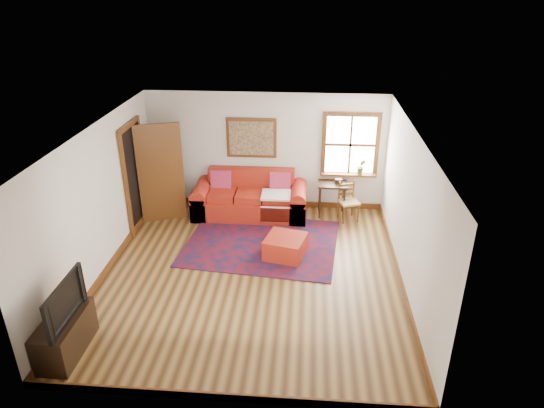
# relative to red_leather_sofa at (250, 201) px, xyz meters

# --- Properties ---
(ground) EXTENTS (5.50, 5.50, 0.00)m
(ground) POSITION_rel_red_leather_sofa_xyz_m (0.29, -2.29, -0.31)
(ground) COLOR #472C13
(ground) RESTS_ON ground
(room_envelope) EXTENTS (5.04, 5.54, 2.52)m
(room_envelope) POSITION_rel_red_leather_sofa_xyz_m (0.29, -2.28, 1.34)
(room_envelope) COLOR silver
(room_envelope) RESTS_ON ground
(window) EXTENTS (1.18, 0.20, 1.38)m
(window) POSITION_rel_red_leather_sofa_xyz_m (2.07, 0.41, 1.01)
(window) COLOR white
(window) RESTS_ON ground
(doorway) EXTENTS (0.89, 1.08, 2.14)m
(doorway) POSITION_rel_red_leather_sofa_xyz_m (-1.91, -0.51, 0.76)
(doorway) COLOR black
(doorway) RESTS_ON ground
(framed_artwork) EXTENTS (1.05, 0.07, 0.85)m
(framed_artwork) POSITION_rel_red_leather_sofa_xyz_m (-0.01, 0.42, 1.24)
(framed_artwork) COLOR #5F3414
(framed_artwork) RESTS_ON ground
(persian_rug) EXTENTS (3.02, 2.52, 0.02)m
(persian_rug) POSITION_rel_red_leather_sofa_xyz_m (0.36, -1.24, -0.30)
(persian_rug) COLOR #5F0D16
(persian_rug) RESTS_ON ground
(red_leather_sofa) EXTENTS (2.36, 0.97, 0.92)m
(red_leather_sofa) POSITION_rel_red_leather_sofa_xyz_m (0.00, 0.00, 0.00)
(red_leather_sofa) COLOR #A82415
(red_leather_sofa) RESTS_ON ground
(red_ottoman) EXTENTS (0.81, 0.81, 0.38)m
(red_ottoman) POSITION_rel_red_leather_sofa_xyz_m (0.83, -1.66, -0.11)
(red_ottoman) COLOR #A82415
(red_ottoman) RESTS_ON ground
(side_table) EXTENTS (0.60, 0.45, 0.72)m
(side_table) POSITION_rel_red_leather_sofa_xyz_m (1.71, 0.09, 0.29)
(side_table) COLOR black
(side_table) RESTS_ON ground
(ladder_back_chair) EXTENTS (0.48, 0.47, 0.81)m
(ladder_back_chair) POSITION_rel_red_leather_sofa_xyz_m (2.03, -0.08, 0.13)
(ladder_back_chair) COLOR tan
(ladder_back_chair) RESTS_ON ground
(media_cabinet) EXTENTS (0.45, 1.00, 0.55)m
(media_cabinet) POSITION_rel_red_leather_sofa_xyz_m (-1.97, -4.36, -0.03)
(media_cabinet) COLOR black
(media_cabinet) RESTS_ON ground
(television) EXTENTS (0.13, 1.00, 0.58)m
(television) POSITION_rel_red_leather_sofa_xyz_m (-1.95, -4.38, 0.53)
(television) COLOR black
(television) RESTS_ON media_cabinet
(candle_hurricane) EXTENTS (0.12, 0.12, 0.18)m
(candle_hurricane) POSITION_rel_red_leather_sofa_xyz_m (-1.92, -3.95, 0.33)
(candle_hurricane) COLOR silver
(candle_hurricane) RESTS_ON media_cabinet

